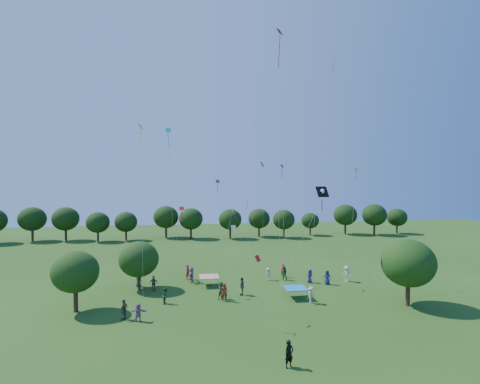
% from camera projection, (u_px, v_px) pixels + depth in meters
% --- Properties ---
extents(ground, '(160.00, 160.00, 0.00)m').
position_uv_depth(ground, '(276.00, 380.00, 22.84)').
color(ground, '#2C5218').
extents(near_tree_west, '(4.23, 4.23, 5.64)m').
position_uv_depth(near_tree_west, '(75.00, 272.00, 34.37)').
color(near_tree_west, '#422B19').
rests_on(near_tree_west, ground).
extents(near_tree_north, '(4.38, 4.38, 5.35)m').
position_uv_depth(near_tree_north, '(139.00, 259.00, 41.44)').
color(near_tree_north, '#422B19').
rests_on(near_tree_north, ground).
extents(near_tree_east, '(5.07, 5.07, 6.44)m').
position_uv_depth(near_tree_east, '(408.00, 263.00, 36.04)').
color(near_tree_east, '#422B19').
rests_on(near_tree_east, ground).
extents(treeline, '(88.01, 8.77, 6.77)m').
position_uv_depth(treeline, '(201.00, 219.00, 77.15)').
color(treeline, '#422B19').
rests_on(treeline, ground).
extents(tent_red_stripe, '(2.20, 2.20, 1.10)m').
position_uv_depth(tent_red_stripe, '(209.00, 277.00, 42.91)').
color(tent_red_stripe, red).
rests_on(tent_red_stripe, ground).
extents(tent_blue, '(2.20, 2.20, 1.10)m').
position_uv_depth(tent_blue, '(295.00, 288.00, 38.41)').
color(tent_blue, '#1C77BA').
rests_on(tent_blue, ground).
extents(man_in_black, '(0.79, 0.66, 1.81)m').
position_uv_depth(man_in_black, '(289.00, 354.00, 24.27)').
color(man_in_black, black).
rests_on(man_in_black, ground).
extents(crowd_person_0, '(0.90, 0.76, 1.60)m').
position_uv_depth(crowd_person_0, '(310.00, 276.00, 44.17)').
color(crowd_person_0, navy).
rests_on(crowd_person_0, ground).
extents(crowd_person_1, '(0.76, 0.58, 1.83)m').
position_uv_depth(crowd_person_1, '(224.00, 292.00, 37.46)').
color(crowd_person_1, maroon).
rests_on(crowd_person_1, ground).
extents(crowd_person_2, '(0.54, 0.84, 1.59)m').
position_uv_depth(crowd_person_2, '(166.00, 296.00, 36.75)').
color(crowd_person_2, '#214D2B').
rests_on(crowd_person_2, ground).
extents(crowd_person_3, '(0.98, 0.45, 1.50)m').
position_uv_depth(crowd_person_3, '(268.00, 274.00, 45.27)').
color(crowd_person_3, '#BAAD95').
rests_on(crowd_person_3, ground).
extents(crowd_person_4, '(1.02, 0.60, 1.64)m').
position_uv_depth(crowd_person_4, '(154.00, 283.00, 40.96)').
color(crowd_person_4, '#48423A').
rests_on(crowd_person_4, ground).
extents(crowd_person_5, '(1.56, 0.80, 1.59)m').
position_uv_depth(crowd_person_5, '(138.00, 312.00, 32.14)').
color(crowd_person_5, '#995996').
rests_on(crowd_person_5, ground).
extents(crowd_person_6, '(0.91, 0.82, 1.64)m').
position_uv_depth(crowd_person_6, '(139.00, 280.00, 42.53)').
color(crowd_person_6, '#1A264E').
rests_on(crowd_person_6, ground).
extents(crowd_person_7, '(0.73, 0.70, 1.65)m').
position_uv_depth(crowd_person_7, '(283.00, 271.00, 46.57)').
color(crowd_person_7, maroon).
rests_on(crowd_person_7, ground).
extents(crowd_person_8, '(0.99, 0.82, 1.77)m').
position_uv_depth(crowd_person_8, '(222.00, 291.00, 38.09)').
color(crowd_person_8, '#30642A').
rests_on(crowd_person_8, ground).
extents(crowd_person_9, '(1.10, 1.16, 1.69)m').
position_uv_depth(crowd_person_9, '(311.00, 295.00, 36.79)').
color(crowd_person_9, '#C2AD9B').
rests_on(crowd_person_9, ground).
extents(crowd_person_10, '(0.63, 1.16, 1.89)m').
position_uv_depth(crowd_person_10, '(242.00, 286.00, 39.45)').
color(crowd_person_10, '#36312B').
rests_on(crowd_person_10, ground).
extents(crowd_person_11, '(1.06, 1.85, 1.87)m').
position_uv_depth(crowd_person_11, '(191.00, 275.00, 44.19)').
color(crowd_person_11, '#A45F8A').
rests_on(crowd_person_11, ground).
extents(crowd_person_12, '(0.93, 0.77, 1.67)m').
position_uv_depth(crowd_person_12, '(327.00, 277.00, 43.44)').
color(crowd_person_12, navy).
rests_on(crowd_person_12, ground).
extents(crowd_person_13, '(0.73, 0.80, 1.81)m').
position_uv_depth(crowd_person_13, '(188.00, 272.00, 45.59)').
color(crowd_person_13, maroon).
rests_on(crowd_person_13, ground).
extents(crowd_person_14, '(0.89, 0.58, 1.67)m').
position_uv_depth(crowd_person_14, '(284.00, 273.00, 45.34)').
color(crowd_person_14, '#224F24').
rests_on(crowd_person_14, ground).
extents(crowd_person_15, '(1.12, 1.34, 1.88)m').
position_uv_depth(crowd_person_15, '(347.00, 274.00, 44.64)').
color(crowd_person_15, '#C2B79B').
rests_on(crowd_person_15, ground).
extents(crowd_person_16, '(0.85, 1.14, 1.78)m').
position_uv_depth(crowd_person_16, '(124.00, 309.00, 32.59)').
color(crowd_person_16, '#443A36').
rests_on(crowd_person_16, ground).
extents(pirate_kite, '(6.18, 3.13, 10.20)m').
position_uv_depth(pirate_kite, '(322.00, 193.00, 37.84)').
color(pirate_kite, black).
extents(red_high_kite, '(7.10, 1.17, 26.04)m').
position_uv_depth(red_high_kite, '(267.00, 81.00, 37.48)').
color(red_high_kite, red).
extents(small_kite_0, '(1.32, 4.04, 4.36)m').
position_uv_depth(small_kite_0, '(256.00, 263.00, 32.70)').
color(small_kite_0, red).
extents(small_kite_1, '(0.79, 1.84, 21.08)m').
position_uv_depth(small_kite_1, '(276.00, 143.00, 44.81)').
color(small_kite_1, orange).
extents(small_kite_2, '(2.64, 1.72, 9.04)m').
position_uv_depth(small_kite_2, '(251.00, 214.00, 44.66)').
color(small_kite_2, gold).
extents(small_kite_3, '(0.85, 1.97, 12.99)m').
position_uv_depth(small_kite_3, '(262.00, 182.00, 44.53)').
color(small_kite_3, '#18884D').
extents(small_kite_4, '(1.16, 4.93, 12.97)m').
position_uv_depth(small_kite_4, '(283.00, 186.00, 50.69)').
color(small_kite_4, '#1114AE').
extents(small_kite_5, '(5.46, 4.59, 10.87)m').
position_uv_depth(small_kite_5, '(225.00, 197.00, 49.33)').
color(small_kite_5, '#681999').
extents(small_kite_6, '(3.92, 3.20, 4.94)m').
position_uv_depth(small_kite_6, '(236.00, 232.00, 48.36)').
color(small_kite_6, silver).
extents(small_kite_7, '(0.80, 1.40, 15.86)m').
position_uv_depth(small_kite_7, '(170.00, 169.00, 36.33)').
color(small_kite_7, '#0DC491').
extents(small_kite_8, '(1.71, 0.90, 7.99)m').
position_uv_depth(small_kite_8, '(180.00, 220.00, 40.26)').
color(small_kite_8, red).
extents(small_kite_9, '(1.92, 3.26, 23.73)m').
position_uv_depth(small_kite_9, '(327.00, 116.00, 39.53)').
color(small_kite_9, orange).
extents(small_kite_10, '(0.44, 0.61, 15.88)m').
position_uv_depth(small_kite_10, '(141.00, 165.00, 33.52)').
color(small_kite_10, '#DEFD16').
extents(small_kite_11, '(1.29, 0.70, 12.21)m').
position_uv_depth(small_kite_11, '(354.00, 196.00, 43.46)').
color(small_kite_11, '#2A8017').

